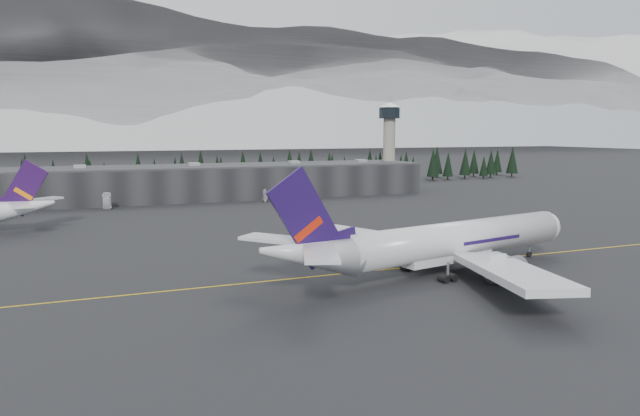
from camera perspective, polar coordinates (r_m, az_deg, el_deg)
name	(u,v)px	position (r m, az deg, el deg)	size (l,w,h in m)	color
ground	(359,269)	(106.85, 3.95, -6.13)	(1400.00, 1400.00, 0.00)	black
taxiline	(364,272)	(105.10, 4.43, -6.36)	(400.00, 0.40, 0.02)	gold
terminal	(221,181)	(223.98, -9.90, 2.65)	(160.00, 30.00, 12.60)	black
control_tower	(389,136)	(251.92, 6.94, 7.15)	(10.00, 10.00, 37.70)	gray
treeline	(204,172)	(260.14, -11.56, 3.56)	(360.00, 20.00, 15.00)	black
mountain_ridge	(121,146)	(1094.84, -19.25, 5.91)	(4400.00, 900.00, 420.00)	white
jet_main	(435,243)	(103.38, 11.39, -3.48)	(68.47, 62.62, 20.33)	silver
gse_vehicle_a	(107,207)	(199.21, -20.50, 0.07)	(2.66, 5.76, 1.60)	silver
gse_vehicle_b	(265,200)	(207.78, -5.48, 0.82)	(1.90, 4.71, 1.61)	silver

